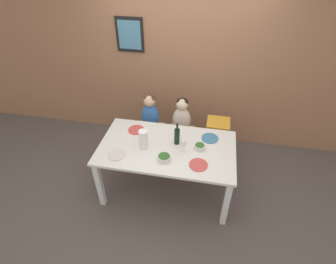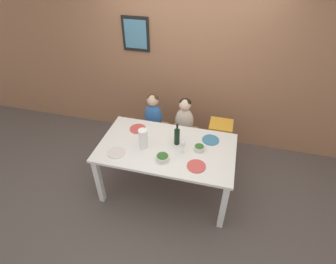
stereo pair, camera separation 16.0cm
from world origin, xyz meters
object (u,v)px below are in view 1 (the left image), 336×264
chair_far_left (151,132)px  wine_glass_near (183,144)px  person_child_left (150,112)px  chair_right_highchair (217,131)px  dinner_plate_back_right (210,138)px  chair_far_center (181,135)px  salad_bowl_small (200,146)px  salad_bowl_large (164,157)px  dinner_plate_front_right (198,165)px  wine_bottle (177,136)px  paper_towel_roll (144,140)px  person_child_center (182,116)px  dinner_plate_front_left (117,155)px  dinner_plate_back_left (136,130)px

chair_far_left → wine_glass_near: size_ratio=2.53×
person_child_left → chair_right_highchair: bearing=-0.1°
wine_glass_near → dinner_plate_back_right: wine_glass_near is taller
chair_far_center → salad_bowl_small: bearing=-65.1°
chair_right_highchair → dinner_plate_back_right: (-0.10, -0.48, 0.23)m
chair_far_left → person_child_left: person_child_left is taller
chair_right_highchair → salad_bowl_small: 0.78m
salad_bowl_large → wine_glass_near: bearing=42.5°
wine_glass_near → dinner_plate_front_right: wine_glass_near is taller
chair_far_center → salad_bowl_large: size_ratio=2.94×
wine_bottle → dinner_plate_back_right: wine_bottle is taller
paper_towel_roll → dinner_plate_back_right: paper_towel_roll is taller
person_child_center → paper_towel_roll: 0.90m
wine_bottle → chair_far_center: bearing=92.8°
chair_far_left → person_child_center: size_ratio=0.81×
person_child_center → paper_towel_roll: size_ratio=2.24×
person_child_left → dinner_plate_front_left: bearing=-99.3°
dinner_plate_back_left → salad_bowl_large: bearing=-45.6°
dinner_plate_front_left → dinner_plate_back_left: 0.53m
chair_far_left → person_child_left: 0.38m
wine_glass_near → dinner_plate_back_left: wine_glass_near is taller
person_child_left → dinner_plate_back_left: person_child_left is taller
salad_bowl_small → chair_far_center: bearing=114.9°
chair_far_center → dinner_plate_back_left: dinner_plate_back_left is taller
paper_towel_roll → dinner_plate_back_left: 0.40m
wine_glass_near → dinner_plate_back_left: 0.77m
chair_right_highchair → wine_bottle: (-0.51, -0.65, 0.34)m
wine_bottle → dinner_plate_back_right: bearing=22.6°
person_child_center → dinner_plate_front_right: (0.34, -1.00, 0.02)m
wine_glass_near → dinner_plate_front_left: bearing=-164.8°
chair_far_center → dinner_plate_front_right: 1.12m
wine_bottle → dinner_plate_front_left: wine_bottle is taller
person_child_center → dinner_plate_front_right: bearing=-71.1°
dinner_plate_back_right → salad_bowl_large: bearing=-135.3°
dinner_plate_front_left → dinner_plate_back_left: same height
dinner_plate_back_right → paper_towel_roll: bearing=-157.4°
chair_right_highchair → wine_bottle: size_ratio=2.41×
wine_glass_near → dinner_plate_front_left: size_ratio=0.85×
dinner_plate_front_right → chair_far_center: bearing=108.9°
chair_far_left → wine_glass_near: (0.62, -0.80, 0.52)m
wine_glass_near → wine_bottle: bearing=124.7°
dinner_plate_front_right → wine_bottle: bearing=131.9°
chair_far_left → chair_right_highchair: size_ratio=0.65×
salad_bowl_large → dinner_plate_back_left: size_ratio=0.73×
chair_far_left → chair_far_center: same height
chair_right_highchair → wine_glass_near: 0.96m
chair_far_center → salad_bowl_large: salad_bowl_large is taller
person_child_left → dinner_plate_front_right: (0.82, -1.00, 0.02)m
paper_towel_roll → salad_bowl_large: 0.35m
chair_right_highchair → salad_bowl_large: salad_bowl_large is taller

